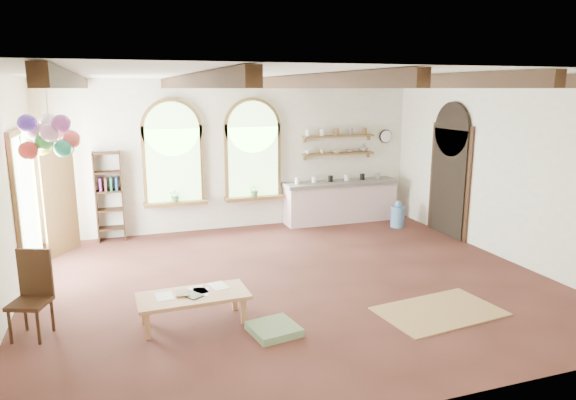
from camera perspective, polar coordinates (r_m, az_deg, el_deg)
name	(u,v)px	position (r m, az deg, el deg)	size (l,w,h in m)	color
floor	(292,281)	(8.28, 0.44, -9.00)	(8.00, 8.00, 0.00)	#582C24
ceiling_beams	(292,82)	(7.72, 0.48, 12.98)	(6.20, 6.80, 0.18)	#311E0F
window_left	(173,157)	(10.86, -12.64, 4.72)	(1.30, 0.28, 2.20)	brown
window_right	(253,153)	(11.17, -3.92, 5.20)	(1.30, 0.28, 2.20)	brown
left_doorway	(27,205)	(9.38, -27.00, -0.49)	(0.10, 1.90, 2.50)	brown
right_doorway	(449,183)	(11.09, 17.41, 1.83)	(0.10, 1.30, 2.40)	black
kitchen_counter	(340,201)	(11.83, 5.85, -0.12)	(2.68, 0.62, 0.94)	beige
wall_shelf_lower	(338,154)	(11.80, 5.60, 5.15)	(1.70, 0.24, 0.04)	brown
wall_shelf_upper	(339,136)	(11.76, 5.64, 7.09)	(1.70, 0.24, 0.04)	brown
wall_clock	(386,136)	(12.40, 10.81, 6.96)	(0.32, 0.32, 0.04)	black
bookshelf	(109,197)	(10.81, -19.25, 0.36)	(0.53, 0.32, 1.80)	#311E0F
coffee_table	(193,298)	(6.87, -10.49, -10.62)	(1.44, 0.69, 0.40)	#A6734C
side_chair	(32,313)	(7.18, -26.57, -11.14)	(0.55, 0.55, 1.08)	#311E0F
floor_mat	(439,311)	(7.52, 16.47, -11.77)	(1.66, 1.02, 0.02)	#AA8155
floor_cushion	(274,329)	(6.65, -1.59, -14.15)	(0.57, 0.57, 0.10)	#6B875D
water_jug_a	(371,209)	(12.23, 9.24, -0.99)	(0.28, 0.28, 0.53)	#5786BB
water_jug_b	(398,216)	(11.60, 12.09, -1.70)	(0.31, 0.31, 0.59)	#5786BB
balloon_cluster	(50,137)	(8.16, -24.96, 6.41)	(0.85, 0.92, 1.16)	silver
table_book	(176,294)	(6.88, -12.35, -10.14)	(0.17, 0.25, 0.02)	olive
tablet	(192,295)	(6.81, -10.58, -10.35)	(0.18, 0.26, 0.01)	black
potted_plant_left	(176,195)	(10.88, -12.39, 0.57)	(0.27, 0.23, 0.30)	#598C4C
potted_plant_right	(255,190)	(11.19, -3.72, 1.16)	(0.27, 0.23, 0.30)	#598C4C
shelf_cup_a	(308,152)	(11.51, 2.19, 5.36)	(0.12, 0.10, 0.10)	white
shelf_cup_b	(322,151)	(11.64, 3.81, 5.41)	(0.10, 0.10, 0.09)	beige
shelf_bowl_a	(336,152)	(11.78, 5.38, 5.37)	(0.22, 0.22, 0.05)	beige
shelf_bowl_b	(350,151)	(11.93, 6.93, 5.44)	(0.20, 0.20, 0.06)	#8C664C
shelf_vase	(364,148)	(12.07, 8.44, 5.79)	(0.18, 0.18, 0.19)	slate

